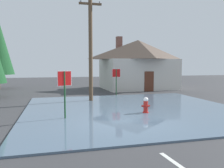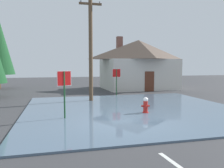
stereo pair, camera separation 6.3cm
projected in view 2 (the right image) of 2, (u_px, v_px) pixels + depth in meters
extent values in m
cube|color=#38383A|center=(124.00, 124.00, 10.42)|extent=(80.00, 80.00, 0.10)
cube|color=#4C6075|center=(133.00, 109.00, 13.55)|extent=(12.47, 11.75, 0.08)
cube|color=silver|center=(159.00, 131.00, 9.18)|extent=(3.15, 0.31, 0.01)
cylinder|color=#1E4C28|center=(64.00, 96.00, 10.93)|extent=(0.08, 0.08, 2.35)
cube|color=white|center=(64.00, 78.00, 10.86)|extent=(0.68, 0.30, 0.73)
cube|color=red|center=(64.00, 78.00, 10.86)|extent=(0.64, 0.29, 0.68)
cylinder|color=#AD231E|center=(145.00, 113.00, 12.30)|extent=(0.33, 0.33, 0.11)
cylinder|color=#AD231E|center=(146.00, 106.00, 12.27)|extent=(0.24, 0.24, 0.61)
sphere|color=white|center=(146.00, 100.00, 12.24)|extent=(0.26, 0.26, 0.26)
cylinder|color=#AD231E|center=(142.00, 106.00, 12.23)|extent=(0.11, 0.10, 0.10)
cylinder|color=#AD231E|center=(149.00, 106.00, 12.31)|extent=(0.11, 0.10, 0.10)
cylinder|color=#AD231E|center=(147.00, 107.00, 12.10)|extent=(0.12, 0.11, 0.12)
cylinder|color=brown|center=(91.00, 49.00, 16.19)|extent=(0.28, 0.28, 7.53)
cube|color=brown|center=(90.00, 4.00, 15.92)|extent=(1.60, 0.14, 0.14)
cylinder|color=slate|center=(81.00, 1.00, 15.75)|extent=(0.10, 0.10, 0.12)
cylinder|color=slate|center=(100.00, 3.00, 16.07)|extent=(0.10, 0.10, 0.12)
cylinder|color=#1E4C28|center=(116.00, 82.00, 19.47)|extent=(0.08, 0.08, 2.30)
cube|color=white|center=(116.00, 73.00, 19.40)|extent=(0.71, 0.09, 0.71)
cube|color=red|center=(116.00, 73.00, 19.40)|extent=(0.67, 0.09, 0.67)
cube|color=beige|center=(138.00, 74.00, 25.31)|extent=(7.73, 5.98, 3.26)
pyramid|color=brown|center=(138.00, 50.00, 25.08)|extent=(8.35, 6.45, 2.12)
cube|color=brown|center=(119.00, 45.00, 25.47)|extent=(0.63, 0.63, 1.91)
cube|color=#592D1E|center=(149.00, 81.00, 22.65)|extent=(1.00, 0.11, 2.00)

